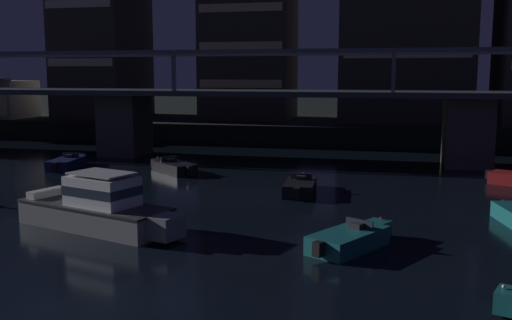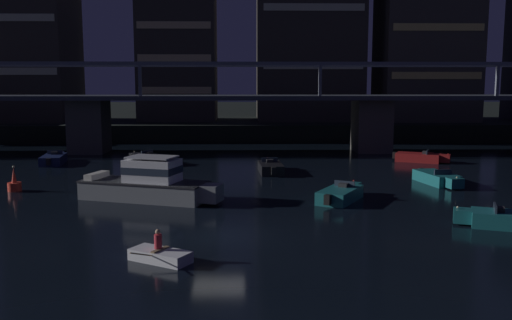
{
  "view_description": "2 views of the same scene",
  "coord_description": "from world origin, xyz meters",
  "px_view_note": "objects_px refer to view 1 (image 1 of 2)",
  "views": [
    {
      "loc": [
        8.81,
        -16.44,
        7.45
      ],
      "look_at": [
        0.41,
        20.05,
        1.88
      ],
      "focal_mm": 40.95,
      "sensor_mm": 36.0,
      "label": 1
    },
    {
      "loc": [
        1.17,
        -26.14,
        7.38
      ],
      "look_at": [
        2.27,
        18.79,
        1.1
      ],
      "focal_mm": 39.25,
      "sensor_mm": 36.0,
      "label": 2
    }
  ],
  "objects_px": {
    "river_bridge": "(285,110)",
    "speedboat_far_center": "(173,167)",
    "cabin_cruiser_near_left": "(99,207)",
    "speedboat_near_right": "(68,163)",
    "speedboat_mid_left": "(351,239)",
    "speedboat_mid_right": "(300,187)",
    "tower_west_tall": "(249,28)"
  },
  "relations": [
    {
      "from": "speedboat_near_right",
      "to": "cabin_cruiser_near_left",
      "type": "bearing_deg",
      "value": -55.05
    },
    {
      "from": "speedboat_near_right",
      "to": "speedboat_far_center",
      "type": "relative_size",
      "value": 1.14
    },
    {
      "from": "cabin_cruiser_near_left",
      "to": "speedboat_mid_left",
      "type": "xyz_separation_m",
      "value": [
        12.09,
        -0.49,
        -0.64
      ]
    },
    {
      "from": "speedboat_mid_right",
      "to": "speedboat_far_center",
      "type": "distance_m",
      "value": 11.88
    },
    {
      "from": "speedboat_mid_right",
      "to": "speedboat_far_center",
      "type": "bearing_deg",
      "value": 152.88
    },
    {
      "from": "tower_west_tall",
      "to": "speedboat_mid_right",
      "type": "xyz_separation_m",
      "value": [
        10.95,
        -31.55,
        -12.22
      ]
    },
    {
      "from": "speedboat_mid_left",
      "to": "speedboat_far_center",
      "type": "xyz_separation_m",
      "value": [
        -14.46,
        16.51,
        0.0
      ]
    },
    {
      "from": "river_bridge",
      "to": "speedboat_near_right",
      "type": "relative_size",
      "value": 18.27
    },
    {
      "from": "cabin_cruiser_near_left",
      "to": "speedboat_far_center",
      "type": "xyz_separation_m",
      "value": [
        -2.37,
        16.02,
        -0.64
      ]
    },
    {
      "from": "tower_west_tall",
      "to": "speedboat_mid_left",
      "type": "xyz_separation_m",
      "value": [
        14.84,
        -42.65,
        -12.22
      ]
    },
    {
      "from": "tower_west_tall",
      "to": "speedboat_far_center",
      "type": "height_order",
      "value": "tower_west_tall"
    },
    {
      "from": "cabin_cruiser_near_left",
      "to": "speedboat_mid_right",
      "type": "xyz_separation_m",
      "value": [
        8.2,
        10.61,
        -0.64
      ]
    },
    {
      "from": "river_bridge",
      "to": "speedboat_near_right",
      "type": "bearing_deg",
      "value": -152.87
    },
    {
      "from": "speedboat_mid_right",
      "to": "speedboat_far_center",
      "type": "height_order",
      "value": "same"
    },
    {
      "from": "speedboat_mid_right",
      "to": "speedboat_far_center",
      "type": "xyz_separation_m",
      "value": [
        -10.57,
        5.42,
        0.0
      ]
    },
    {
      "from": "river_bridge",
      "to": "cabin_cruiser_near_left",
      "type": "relative_size",
      "value": 10.26
    },
    {
      "from": "speedboat_near_right",
      "to": "speedboat_far_center",
      "type": "height_order",
      "value": "same"
    },
    {
      "from": "cabin_cruiser_near_left",
      "to": "speedboat_mid_right",
      "type": "distance_m",
      "value": 13.42
    },
    {
      "from": "speedboat_mid_left",
      "to": "river_bridge",
      "type": "bearing_deg",
      "value": 106.48
    },
    {
      "from": "speedboat_near_right",
      "to": "speedboat_mid_left",
      "type": "distance_m",
      "value": 28.71
    },
    {
      "from": "tower_west_tall",
      "to": "speedboat_near_right",
      "type": "distance_m",
      "value": 29.97
    },
    {
      "from": "river_bridge",
      "to": "speedboat_far_center",
      "type": "distance_m",
      "value": 11.63
    },
    {
      "from": "tower_west_tall",
      "to": "speedboat_mid_left",
      "type": "distance_m",
      "value": 46.78
    },
    {
      "from": "speedboat_far_center",
      "to": "speedboat_mid_right",
      "type": "bearing_deg",
      "value": -27.12
    },
    {
      "from": "speedboat_mid_left",
      "to": "tower_west_tall",
      "type": "bearing_deg",
      "value": 109.18
    },
    {
      "from": "river_bridge",
      "to": "tower_west_tall",
      "type": "xyz_separation_m",
      "value": [
        -7.48,
        17.78,
        8.34
      ]
    },
    {
      "from": "speedboat_near_right",
      "to": "speedboat_far_center",
      "type": "bearing_deg",
      "value": -0.9
    },
    {
      "from": "speedboat_near_right",
      "to": "speedboat_mid_right",
      "type": "relative_size",
      "value": 1.0
    },
    {
      "from": "river_bridge",
      "to": "speedboat_far_center",
      "type": "xyz_separation_m",
      "value": [
        -7.1,
        -8.35,
        -3.88
      ]
    },
    {
      "from": "cabin_cruiser_near_left",
      "to": "speedboat_mid_left",
      "type": "distance_m",
      "value": 12.12
    },
    {
      "from": "cabin_cruiser_near_left",
      "to": "speedboat_near_right",
      "type": "xyz_separation_m",
      "value": [
        -11.3,
        16.16,
        -0.64
      ]
    },
    {
      "from": "river_bridge",
      "to": "speedboat_near_right",
      "type": "height_order",
      "value": "river_bridge"
    }
  ]
}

